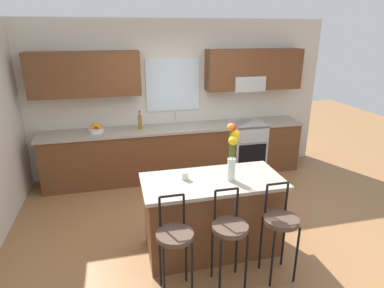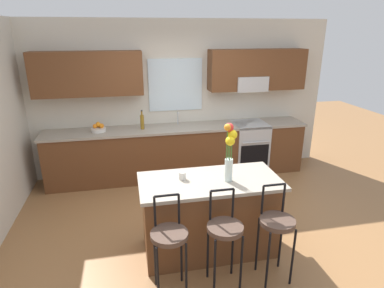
{
  "view_description": "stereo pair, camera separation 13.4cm",
  "coord_description": "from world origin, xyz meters",
  "px_view_note": "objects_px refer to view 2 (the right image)",
  "views": [
    {
      "loc": [
        -0.99,
        -3.61,
        2.51
      ],
      "look_at": [
        0.0,
        0.55,
        1.0
      ],
      "focal_mm": 30.26,
      "sensor_mm": 36.0,
      "label": 1
    },
    {
      "loc": [
        -0.86,
        -3.64,
        2.51
      ],
      "look_at": [
        0.0,
        0.55,
        1.0
      ],
      "focal_mm": 30.26,
      "sensor_mm": 36.0,
      "label": 2
    }
  ],
  "objects_px": {
    "bar_stool_middle": "(225,232)",
    "bar_stool_far": "(277,225)",
    "oven_range": "(249,147)",
    "mug_ceramic": "(182,176)",
    "flower_vase": "(230,148)",
    "kitchen_island": "(209,215)",
    "bottle_olive_oil": "(142,122)",
    "fruit_bowl_oranges": "(99,128)",
    "bar_stool_near": "(169,239)"
  },
  "relations": [
    {
      "from": "oven_range",
      "to": "bar_stool_middle",
      "type": "xyz_separation_m",
      "value": [
        -1.31,
        -2.72,
        0.18
      ]
    },
    {
      "from": "oven_range",
      "to": "fruit_bowl_oranges",
      "type": "relative_size",
      "value": 3.83
    },
    {
      "from": "bottle_olive_oil",
      "to": "bar_stool_near",
      "type": "bearing_deg",
      "value": -88.45
    },
    {
      "from": "fruit_bowl_oranges",
      "to": "oven_range",
      "type": "bearing_deg",
      "value": -0.64
    },
    {
      "from": "oven_range",
      "to": "bar_stool_far",
      "type": "relative_size",
      "value": 0.88
    },
    {
      "from": "bar_stool_middle",
      "to": "flower_vase",
      "type": "distance_m",
      "value": 0.88
    },
    {
      "from": "bar_stool_near",
      "to": "mug_ceramic",
      "type": "height_order",
      "value": "bar_stool_near"
    },
    {
      "from": "bar_stool_near",
      "to": "mug_ceramic",
      "type": "bearing_deg",
      "value": 69.74
    },
    {
      "from": "mug_ceramic",
      "to": "fruit_bowl_oranges",
      "type": "height_order",
      "value": "fruit_bowl_oranges"
    },
    {
      "from": "flower_vase",
      "to": "bar_stool_far",
      "type": "bearing_deg",
      "value": -56.19
    },
    {
      "from": "kitchen_island",
      "to": "oven_range",
      "type": "bearing_deg",
      "value": 58.48
    },
    {
      "from": "mug_ceramic",
      "to": "kitchen_island",
      "type": "bearing_deg",
      "value": -14.57
    },
    {
      "from": "flower_vase",
      "to": "fruit_bowl_oranges",
      "type": "xyz_separation_m",
      "value": [
        -1.54,
        2.22,
        -0.34
      ]
    },
    {
      "from": "bar_stool_far",
      "to": "fruit_bowl_oranges",
      "type": "height_order",
      "value": "fruit_bowl_oranges"
    },
    {
      "from": "fruit_bowl_oranges",
      "to": "bottle_olive_oil",
      "type": "xyz_separation_m",
      "value": [
        0.72,
        -0.01,
        0.08
      ]
    },
    {
      "from": "kitchen_island",
      "to": "flower_vase",
      "type": "height_order",
      "value": "flower_vase"
    },
    {
      "from": "bar_stool_far",
      "to": "bar_stool_middle",
      "type": "bearing_deg",
      "value": 180.0
    },
    {
      "from": "bottle_olive_oil",
      "to": "kitchen_island",
      "type": "bearing_deg",
      "value": -73.85
    },
    {
      "from": "bar_stool_near",
      "to": "bottle_olive_oil",
      "type": "height_order",
      "value": "bottle_olive_oil"
    },
    {
      "from": "kitchen_island",
      "to": "mug_ceramic",
      "type": "bearing_deg",
      "value": 165.43
    },
    {
      "from": "bar_stool_middle",
      "to": "fruit_bowl_oranges",
      "type": "height_order",
      "value": "fruit_bowl_oranges"
    },
    {
      "from": "bar_stool_far",
      "to": "flower_vase",
      "type": "xyz_separation_m",
      "value": [
        -0.36,
        0.53,
        0.68
      ]
    },
    {
      "from": "kitchen_island",
      "to": "bar_stool_near",
      "type": "xyz_separation_m",
      "value": [
        -0.55,
        -0.59,
        0.17
      ]
    },
    {
      "from": "flower_vase",
      "to": "kitchen_island",
      "type": "bearing_deg",
      "value": 162.24
    },
    {
      "from": "oven_range",
      "to": "bar_stool_near",
      "type": "height_order",
      "value": "bar_stool_near"
    },
    {
      "from": "flower_vase",
      "to": "fruit_bowl_oranges",
      "type": "relative_size",
      "value": 2.76
    },
    {
      "from": "bar_stool_near",
      "to": "flower_vase",
      "type": "xyz_separation_m",
      "value": [
        0.74,
        0.53,
        0.68
      ]
    },
    {
      "from": "bar_stool_far",
      "to": "fruit_bowl_oranges",
      "type": "relative_size",
      "value": 4.34
    },
    {
      "from": "oven_range",
      "to": "kitchen_island",
      "type": "distance_m",
      "value": 2.5
    },
    {
      "from": "bar_stool_middle",
      "to": "fruit_bowl_oranges",
      "type": "bearing_deg",
      "value": 116.02
    },
    {
      "from": "oven_range",
      "to": "bar_stool_far",
      "type": "bearing_deg",
      "value": -105.52
    },
    {
      "from": "bar_stool_far",
      "to": "flower_vase",
      "type": "relative_size",
      "value": 1.58
    },
    {
      "from": "kitchen_island",
      "to": "bottle_olive_oil",
      "type": "distance_m",
      "value": 2.32
    },
    {
      "from": "oven_range",
      "to": "mug_ceramic",
      "type": "xyz_separation_m",
      "value": [
        -1.61,
        -2.05,
        0.51
      ]
    },
    {
      "from": "bar_stool_near",
      "to": "bar_stool_far",
      "type": "bearing_deg",
      "value": 0.0
    },
    {
      "from": "oven_range",
      "to": "kitchen_island",
      "type": "xyz_separation_m",
      "value": [
        -1.31,
        -2.13,
        0.0
      ]
    },
    {
      "from": "kitchen_island",
      "to": "bar_stool_far",
      "type": "bearing_deg",
      "value": -47.16
    },
    {
      "from": "bar_stool_far",
      "to": "kitchen_island",
      "type": "bearing_deg",
      "value": 132.84
    },
    {
      "from": "kitchen_island",
      "to": "bar_stool_middle",
      "type": "distance_m",
      "value": 0.62
    },
    {
      "from": "flower_vase",
      "to": "bottle_olive_oil",
      "type": "height_order",
      "value": "flower_vase"
    },
    {
      "from": "fruit_bowl_oranges",
      "to": "kitchen_island",
      "type": "bearing_deg",
      "value": -58.11
    },
    {
      "from": "bar_stool_near",
      "to": "mug_ceramic",
      "type": "distance_m",
      "value": 0.79
    },
    {
      "from": "oven_range",
      "to": "fruit_bowl_oranges",
      "type": "height_order",
      "value": "fruit_bowl_oranges"
    },
    {
      "from": "mug_ceramic",
      "to": "bar_stool_far",
      "type": "bearing_deg",
      "value": -38.25
    },
    {
      "from": "bar_stool_middle",
      "to": "bar_stool_far",
      "type": "bearing_deg",
      "value": 0.0
    },
    {
      "from": "kitchen_island",
      "to": "bottle_olive_oil",
      "type": "xyz_separation_m",
      "value": [
        -0.62,
        2.16,
        0.59
      ]
    },
    {
      "from": "flower_vase",
      "to": "fruit_bowl_oranges",
      "type": "bearing_deg",
      "value": 124.69
    },
    {
      "from": "mug_ceramic",
      "to": "fruit_bowl_oranges",
      "type": "distance_m",
      "value": 2.33
    },
    {
      "from": "oven_range",
      "to": "bar_stool_near",
      "type": "relative_size",
      "value": 0.88
    },
    {
      "from": "oven_range",
      "to": "bottle_olive_oil",
      "type": "relative_size",
      "value": 2.84
    }
  ]
}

